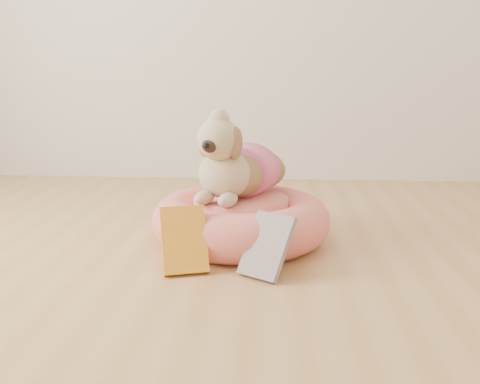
# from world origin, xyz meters

# --- Properties ---
(floor) EXTENTS (4.50, 4.50, 0.00)m
(floor) POSITION_xyz_m (0.00, 0.00, 0.00)
(floor) COLOR tan
(floor) RESTS_ON ground
(pet_bed) EXTENTS (0.69, 0.69, 0.18)m
(pet_bed) POSITION_xyz_m (0.21, 0.98, 0.09)
(pet_bed) COLOR #E9755B
(pet_bed) RESTS_ON floor
(dog) EXTENTS (0.49, 0.57, 0.35)m
(dog) POSITION_xyz_m (0.19, 0.99, 0.35)
(dog) COLOR brown
(dog) RESTS_ON pet_bed
(book_yellow) EXTENTS (0.18, 0.17, 0.21)m
(book_yellow) POSITION_xyz_m (0.04, 0.65, 0.11)
(book_yellow) COLOR yellow
(book_yellow) RESTS_ON floor
(book_white) EXTENTS (0.20, 0.20, 0.20)m
(book_white) POSITION_xyz_m (0.32, 0.63, 0.10)
(book_white) COLOR white
(book_white) RESTS_ON floor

